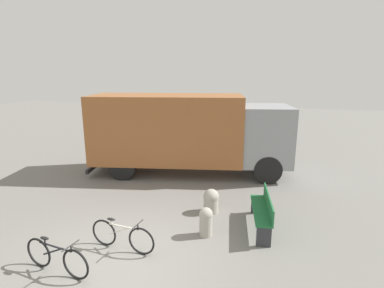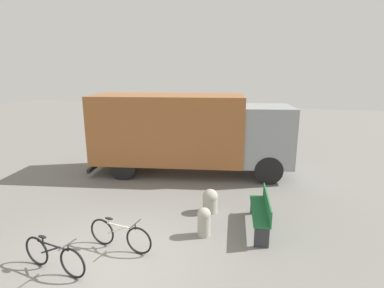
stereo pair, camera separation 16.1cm
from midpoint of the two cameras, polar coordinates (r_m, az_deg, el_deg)
name	(u,v)px [view 2 (the right image)]	position (r m, az deg, el deg)	size (l,w,h in m)	color
ground_plane	(114,257)	(7.19, -13.98, -20.24)	(60.00, 60.00, 0.00)	slate
delivery_truck	(188,130)	(11.67, -0.37, 2.60)	(7.94, 3.63, 3.09)	#99592D
park_bench	(262,210)	(8.04, 13.79, -12.12)	(0.66, 1.87, 0.91)	#1E6638
bicycle_near	(54,256)	(6.98, -24.19, -18.85)	(1.63, 0.44, 0.73)	black
bicycle_middle	(120,235)	(7.27, -12.94, -16.56)	(1.64, 0.44, 0.73)	black
bollard_near_bench	(204,221)	(7.59, 2.93, -14.39)	(0.33, 0.33, 0.73)	#9E998C
bollard_far_bench	(210,200)	(8.76, 4.02, -10.68)	(0.45, 0.45, 0.70)	#9E998C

